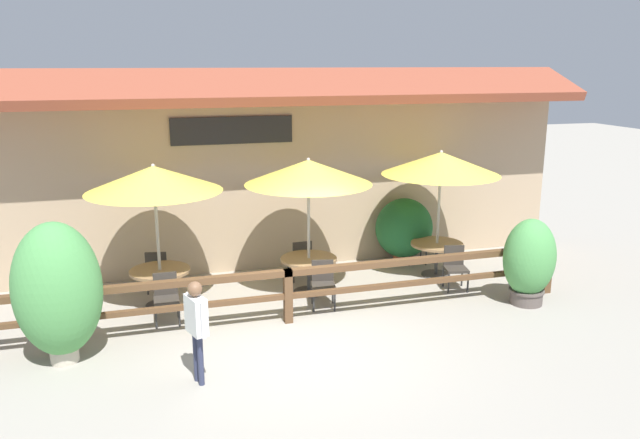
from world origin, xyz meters
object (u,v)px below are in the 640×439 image
chair_near_wallside (158,269)px  patio_umbrella_far (441,163)px  chair_near_streetside (166,296)px  dining_table_far (437,249)px  chair_far_streetside (455,266)px  potted_plant_corner_fern (529,261)px  potted_plant_small_flowering (404,229)px  chair_middle_wallside (301,258)px  dining_table_middle (309,265)px  patio_umbrella_near (154,179)px  patio_umbrella_middle (308,172)px  dining_table_near (160,277)px  chair_middle_streetside (323,282)px  pedestrian (196,319)px  chair_far_wallside (417,243)px  potted_plant_entrance_palm (58,291)px

chair_near_wallside → patio_umbrella_far: patio_umbrella_far is taller
chair_near_streetside → dining_table_far: bearing=9.9°
patio_umbrella_far → chair_far_streetside: 2.06m
potted_plant_corner_fern → potted_plant_small_flowering: (-1.20, 2.89, -0.05)m
chair_middle_wallside → chair_far_streetside: size_ratio=1.00×
dining_table_middle → chair_middle_wallside: 0.75m
patio_umbrella_near → patio_umbrella_middle: 2.77m
dining_table_near → chair_far_streetside: chair_far_streetside is taller
patio_umbrella_near → chair_near_wallside: (-0.02, 0.75, -1.89)m
chair_middle_streetside → chair_middle_wallside: 1.49m
dining_table_near → potted_plant_corner_fern: 6.72m
chair_near_wallside → pedestrian: 3.85m
patio_umbrella_middle → chair_far_wallside: bearing=20.8°
potted_plant_small_flowering → chair_far_wallside: bearing=-38.2°
chair_middle_streetside → pedestrian: pedestrian is taller
chair_middle_wallside → chair_near_streetside: bearing=24.3°
patio_umbrella_near → dining_table_middle: 3.30m
patio_umbrella_middle → dining_table_middle: (0.00, 0.00, -1.80)m
patio_umbrella_near → patio_umbrella_middle: size_ratio=1.00×
chair_middle_streetside → pedestrian: 3.34m
pedestrian → chair_far_streetside: bearing=-83.9°
chair_middle_streetside → potted_plant_corner_fern: size_ratio=0.53×
patio_umbrella_near → chair_far_streetside: patio_umbrella_near is taller
patio_umbrella_near → chair_middle_wallside: size_ratio=3.11×
patio_umbrella_middle → pedestrian: bearing=-129.0°
chair_middle_streetside → chair_far_wallside: same height
chair_near_wallside → patio_umbrella_far: 5.95m
potted_plant_entrance_palm → potted_plant_corner_fern: (7.97, 0.09, -0.30)m
dining_table_near → chair_near_streetside: chair_near_streetside is taller
patio_umbrella_near → potted_plant_entrance_palm: size_ratio=1.22×
patio_umbrella_middle → pedestrian: 4.05m
dining_table_middle → chair_middle_streetside: bearing=-85.1°
chair_near_wallside → patio_umbrella_middle: patio_umbrella_middle is taller
dining_table_far → potted_plant_small_flowering: bearing=107.2°
chair_middle_streetside → dining_table_far: chair_middle_streetside is taller
chair_far_streetside → potted_plant_small_flowering: (-0.30, 1.81, 0.30)m
chair_far_streetside → potted_plant_corner_fern: size_ratio=0.53×
patio_umbrella_near → chair_middle_wallside: bearing=13.2°
patio_umbrella_far → dining_table_middle: bearing=-175.4°
chair_middle_wallside → chair_far_wallside: bearing=-176.7°
chair_near_streetside → dining_table_middle: 2.79m
patio_umbrella_far → potted_plant_entrance_palm: bearing=-164.3°
dining_table_far → potted_plant_entrance_palm: potted_plant_entrance_palm is taller
chair_near_streetside → patio_umbrella_far: bearing=9.9°
dining_table_middle → chair_far_streetside: (2.81, -0.59, -0.09)m
chair_near_streetside → pedestrian: (0.32, -2.29, 0.48)m
chair_far_streetside → chair_far_wallside: size_ratio=1.00×
patio_umbrella_far → potted_plant_corner_fern: (0.89, -1.90, -1.54)m
chair_near_wallside → patio_umbrella_far: size_ratio=0.32×
dining_table_near → potted_plant_small_flowering: bearing=12.1°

